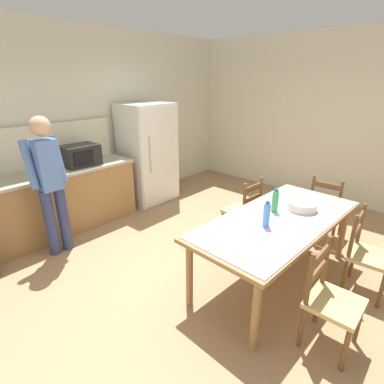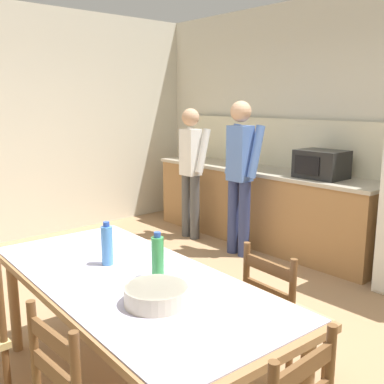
% 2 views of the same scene
% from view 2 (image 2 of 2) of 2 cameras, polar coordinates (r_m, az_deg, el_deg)
% --- Properties ---
extents(ground_plane, '(8.32, 8.32, 0.00)m').
position_cam_2_polar(ground_plane, '(3.57, -1.56, -17.75)').
color(ground_plane, '#9E7A56').
extents(wall_back, '(6.52, 0.12, 2.90)m').
position_cam_2_polar(wall_back, '(5.23, 21.63, 7.53)').
color(wall_back, beige).
rests_on(wall_back, ground).
extents(wall_left, '(0.12, 5.20, 2.90)m').
position_cam_2_polar(wall_left, '(6.00, -22.10, 7.91)').
color(wall_left, beige).
rests_on(wall_left, ground).
extents(kitchen_counter, '(3.17, 0.66, 0.92)m').
position_cam_2_polar(kitchen_counter, '(5.64, 8.59, -1.69)').
color(kitchen_counter, '#9E7042').
rests_on(kitchen_counter, ground).
extents(counter_splashback, '(3.13, 0.03, 0.60)m').
position_cam_2_polar(counter_splashback, '(5.76, 10.84, 6.17)').
color(counter_splashback, beige).
rests_on(counter_splashback, kitchen_counter).
extents(microwave, '(0.50, 0.39, 0.30)m').
position_cam_2_polar(microwave, '(5.01, 16.10, 3.42)').
color(microwave, black).
rests_on(microwave, kitchen_counter).
extents(dining_table, '(2.16, 1.04, 0.76)m').
position_cam_2_polar(dining_table, '(2.65, -7.81, -12.13)').
color(dining_table, olive).
rests_on(dining_table, ground).
extents(bottle_near_centre, '(0.07, 0.07, 0.27)m').
position_cam_2_polar(bottle_near_centre, '(2.80, -10.74, -6.61)').
color(bottle_near_centre, '#4C8ED6').
rests_on(bottle_near_centre, dining_table).
extents(bottle_off_centre, '(0.07, 0.07, 0.27)m').
position_cam_2_polar(bottle_off_centre, '(2.55, -4.38, -8.22)').
color(bottle_off_centre, green).
rests_on(bottle_off_centre, dining_table).
extents(serving_bowl, '(0.32, 0.32, 0.09)m').
position_cam_2_polar(serving_bowl, '(2.28, -4.56, -12.75)').
color(serving_bowl, beige).
rests_on(serving_bowl, dining_table).
extents(chair_side_far_right, '(0.45, 0.43, 0.91)m').
position_cam_2_polar(chair_side_far_right, '(2.88, 11.33, -15.59)').
color(chair_side_far_right, brown).
rests_on(chair_side_far_right, ground).
extents(person_at_sink, '(0.41, 0.29, 1.65)m').
position_cam_2_polar(person_at_sink, '(5.67, -0.12, 3.28)').
color(person_at_sink, '#4C4C4C').
rests_on(person_at_sink, ground).
extents(person_at_counter, '(0.44, 0.30, 1.74)m').
position_cam_2_polar(person_at_counter, '(5.04, 6.14, 2.76)').
color(person_at_counter, navy).
rests_on(person_at_counter, ground).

